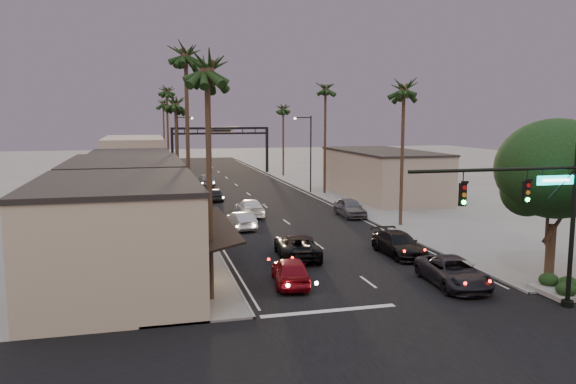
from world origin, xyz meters
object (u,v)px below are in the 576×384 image
palm_lb (186,50)px  curbside_black (399,244)px  streetlight_left (180,144)px  palm_far (163,101)px  palm_rb (326,85)px  oncoming_silver (241,220)px  palm_rc (283,106)px  arch (220,138)px  streetlight_right (308,148)px  palm_la (207,61)px  oncoming_red (291,271)px  palm_ld (167,88)px  traffic_signal (539,202)px  palm_lc (175,100)px  corner_tree (557,173)px  palm_ra (404,84)px  oncoming_pickup (297,246)px  curbside_near (453,272)px

palm_lb → curbside_black: size_ratio=2.96×
streetlight_left → palm_far: (-1.38, 20.00, 6.11)m
palm_rb → oncoming_silver: bearing=-125.6°
palm_lb → palm_rc: bearing=67.7°
arch → streetlight_right: size_ratio=1.69×
palm_la → oncoming_red: (4.41, 1.61, -10.68)m
palm_ld → palm_rc: palm_ld is taller
traffic_signal → streetlight_right: streetlight_right is taller
oncoming_silver → curbside_black: bearing=120.2°
traffic_signal → palm_lb: palm_lb is taller
streetlight_left → oncoming_red: size_ratio=2.02×
streetlight_right → palm_lc: 18.66m
curbside_black → palm_far: bearing=100.0°
streetlight_right → palm_rb: bearing=-30.8°
arch → palm_far: bearing=136.0°
arch → streetlight_right: 25.94m
arch → palm_ld: (-8.60, -15.00, 6.88)m
palm_lc → oncoming_silver: (4.36, -9.95, -9.78)m
corner_tree → palm_la: bearing=175.1°
streetlight_left → palm_lb: bearing=-92.7°
palm_lc → arch: bearing=75.8°
corner_tree → palm_ra: bearing=93.0°
traffic_signal → palm_rb: palm_rb is taller
arch → palm_far: (-8.30, 8.00, 5.91)m
palm_lc → oncoming_silver: bearing=-66.3°
curbside_black → traffic_signal: bearing=-83.4°
palm_lc → palm_ra: size_ratio=0.92×
corner_tree → oncoming_silver: bearing=126.4°
streetlight_right → traffic_signal: bearing=-91.7°
palm_lc → palm_ra: (17.20, -12.00, 0.97)m
traffic_signal → palm_lb: bearing=128.4°
palm_far → curbside_black: palm_far is taller
palm_la → palm_ld: 46.01m
palm_lb → palm_ra: (17.20, 2.00, -1.94)m
palm_ld → palm_far: 23.02m
palm_lb → palm_far: size_ratio=1.15×
palm_ra → oncoming_pickup: 17.21m
streetlight_right → palm_lb: 28.89m
corner_tree → palm_lb: bearing=141.2°
corner_tree → curbside_near: 7.54m
streetlight_left → oncoming_pickup: size_ratio=1.64×
palm_rc → curbside_black: palm_rc is taller
streetlight_right → oncoming_red: size_ratio=2.02×
corner_tree → streetlight_right: size_ratio=0.98×
curbside_near → curbside_black: size_ratio=1.04×
palm_rc → curbside_near: (-4.49, -55.71, -9.72)m
curbside_near → oncoming_red: bearing=168.8°
palm_rc → oncoming_silver: size_ratio=2.91×
palm_la → oncoming_pickup: 14.28m
palm_ra → palm_rb: palm_rb is taller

